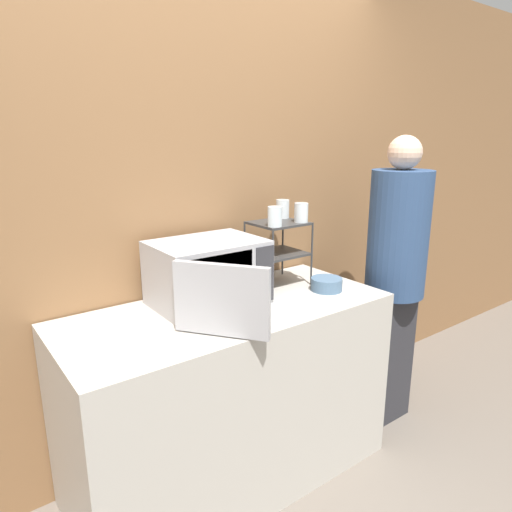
# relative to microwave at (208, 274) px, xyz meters

# --- Properties ---
(wall_back) EXTENTS (8.00, 0.06, 2.60)m
(wall_back) POSITION_rel_microwave_xyz_m (0.05, 0.29, 0.25)
(wall_back) COLOR olive
(wall_back) RESTS_ON ground_plane
(counter) EXTENTS (1.53, 0.67, 0.90)m
(counter) POSITION_rel_microwave_xyz_m (0.05, -0.09, -0.60)
(counter) COLOR #B7B2A8
(counter) RESTS_ON ground_plane
(microwave) EXTENTS (0.52, 0.69, 0.30)m
(microwave) POSITION_rel_microwave_xyz_m (0.00, 0.00, 0.00)
(microwave) COLOR #ADADB2
(microwave) RESTS_ON counter
(dish_rack) EXTENTS (0.27, 0.25, 0.33)m
(dish_rack) POSITION_rel_microwave_xyz_m (0.45, 0.05, 0.09)
(dish_rack) COLOR #333333
(dish_rack) RESTS_ON counter
(glass_front_left) EXTENTS (0.07, 0.07, 0.10)m
(glass_front_left) POSITION_rel_microwave_xyz_m (0.36, -0.03, 0.23)
(glass_front_left) COLOR silver
(glass_front_left) RESTS_ON dish_rack
(glass_back_right) EXTENTS (0.07, 0.07, 0.10)m
(glass_back_right) POSITION_rel_microwave_xyz_m (0.55, 0.13, 0.23)
(glass_back_right) COLOR silver
(glass_back_right) RESTS_ON dish_rack
(glass_front_right) EXTENTS (0.07, 0.07, 0.10)m
(glass_front_right) POSITION_rel_microwave_xyz_m (0.55, -0.02, 0.23)
(glass_front_right) COLOR silver
(glass_front_right) RESTS_ON dish_rack
(bowl) EXTENTS (0.16, 0.16, 0.06)m
(bowl) POSITION_rel_microwave_xyz_m (0.59, -0.18, -0.12)
(bowl) COLOR slate
(bowl) RESTS_ON counter
(person) EXTENTS (0.33, 0.33, 1.67)m
(person) POSITION_rel_microwave_xyz_m (1.09, -0.22, -0.11)
(person) COLOR #2D2D33
(person) RESTS_ON ground_plane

